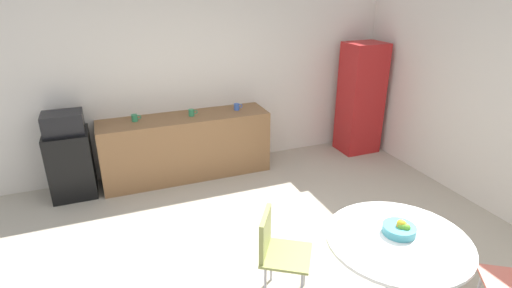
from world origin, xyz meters
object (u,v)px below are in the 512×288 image
Objects in this scene: mini_fridge at (71,164)px; chair_olive at (275,246)px; microwave at (63,123)px; locker_cabinet at (361,99)px; round_table at (396,252)px; mug_red at (192,113)px; mug_green at (237,107)px; fruit_bowl at (400,229)px; mug_white at (135,118)px.

mini_fridge is 3.17m from chair_olive.
locker_cabinet reaches higher than microwave.
chair_olive is (-0.83, 0.54, -0.09)m from round_table.
round_table is at bearing -73.74° from mug_red.
chair_olive is 2.78m from mug_green.
chair_olive is 6.43× the size of mug_red.
locker_cabinet reaches higher than mini_fridge.
mug_green is (0.58, 2.68, 0.43)m from chair_olive.
microwave is at bearing 123.06° from chair_olive.
mini_fridge is 0.57m from microwave.
mug_red reaches higher than fruit_bowl.
mug_white is 1.00× the size of mug_red.
chair_olive is (1.73, -2.66, -0.49)m from microwave.
round_table is (2.56, -3.20, 0.18)m from mini_fridge.
mug_green is (2.31, 0.03, -0.06)m from microwave.
chair_olive is 2.69m from mug_red.
fruit_bowl reaches higher than chair_olive.
round_table is 3.25m from mug_green.
locker_cabinet is at bearing -2.52° from mug_white.
round_table is 1.00m from chair_olive.
locker_cabinet reaches higher than round_table.
mini_fridge is 6.81× the size of mug_white.
mini_fridge is at bearing -179.38° from mug_green.
fruit_bowl is 3.65m from mug_white.
mug_white reaches higher than fruit_bowl.
round_table is 8.93× the size of mug_white.
locker_cabinet is 3.52m from fruit_bowl.
round_table is 8.93× the size of mug_red.
mug_green is at bearing -1.16° from mug_white.
mug_red is at bearing 107.40° from fruit_bowl.
locker_cabinet is 1.54× the size of round_table.
mug_white reaches higher than chair_olive.
chair_olive is at bearing -102.15° from mug_green.
microwave reaches higher than mug_white.
mug_red is at bearing -0.17° from mini_fridge.
mini_fridge is 2.36m from mug_green.
fruit_bowl is 2.09× the size of mug_white.
mug_green is 1.00× the size of mug_red.
microwave is 0.87m from mug_white.
mug_white is (-1.69, 3.26, 0.33)m from round_table.
microwave is at bearing 178.69° from locker_cabinet.
mini_fridge is at bearing 179.83° from mug_red.
round_table is at bearing -135.39° from fruit_bowl.
chair_olive is 1.05m from fruit_bowl.
locker_cabinet is at bearing 59.73° from round_table.
mug_white is (0.87, 0.05, 0.51)m from mini_fridge.
fruit_bowl is (-1.76, -3.05, -0.10)m from locker_cabinet.
locker_cabinet reaches higher than fruit_bowl.
microwave reaches higher than round_table.
microwave is 3.72× the size of mug_white.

